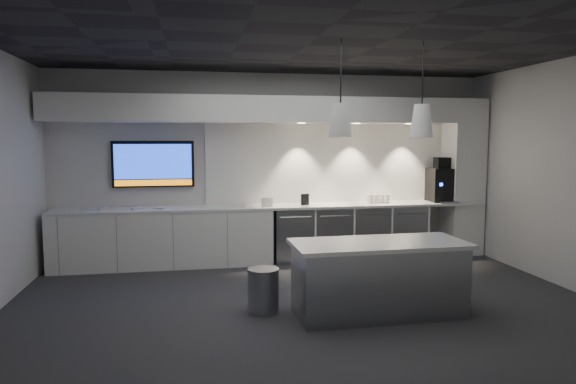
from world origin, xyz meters
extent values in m
plane|color=#2D2D2F|center=(0.00, 0.00, 0.00)|extent=(7.00, 7.00, 0.00)
plane|color=black|center=(0.00, 0.00, 3.00)|extent=(7.00, 7.00, 0.00)
plane|color=silver|center=(0.00, 2.50, 1.50)|extent=(7.00, 0.00, 7.00)
plane|color=silver|center=(0.00, -2.50, 1.50)|extent=(7.00, 0.00, 7.00)
plane|color=silver|center=(3.50, 0.00, 1.50)|extent=(0.00, 7.00, 7.00)
cube|color=silver|center=(0.00, 2.17, 0.88)|extent=(6.80, 0.65, 0.04)
cube|color=white|center=(-1.75, 2.17, 0.43)|extent=(3.30, 0.63, 0.86)
cube|color=gray|center=(0.25, 2.17, 0.42)|extent=(0.60, 0.61, 0.85)
cube|color=gray|center=(0.88, 2.17, 0.42)|extent=(0.60, 0.61, 0.85)
cube|color=gray|center=(1.51, 2.17, 0.42)|extent=(0.60, 0.61, 0.85)
cube|color=gray|center=(2.14, 2.17, 0.42)|extent=(0.60, 0.61, 0.85)
cube|color=white|center=(1.20, 2.48, 1.55)|extent=(4.60, 0.03, 1.30)
cube|color=white|center=(0.00, 2.20, 2.40)|extent=(6.90, 0.60, 0.40)
cube|color=white|center=(3.20, 2.20, 1.30)|extent=(0.55, 0.55, 2.60)
cube|color=black|center=(-1.90, 2.45, 1.56)|extent=(1.25, 0.06, 0.72)
cube|color=#1230AE|center=(-1.90, 2.42, 1.60)|extent=(1.17, 0.00, 0.54)
cube|color=orange|center=(-1.90, 2.42, 1.27)|extent=(1.17, 0.00, 0.09)
cube|color=gray|center=(0.73, -0.48, 0.39)|extent=(1.86, 0.77, 0.77)
cube|color=silver|center=(0.73, -0.48, 0.80)|extent=(1.95, 0.86, 0.05)
cylinder|color=gray|center=(-0.53, -0.18, 0.25)|extent=(0.36, 0.36, 0.50)
cube|color=black|center=(2.82, 2.20, 1.18)|extent=(0.44, 0.49, 0.56)
cube|color=black|center=(2.82, 2.20, 1.55)|extent=(0.24, 0.24, 0.18)
cube|color=gray|center=(2.82, 1.96, 0.92)|extent=(0.32, 0.22, 0.03)
cube|color=black|center=(0.45, 2.13, 0.99)|extent=(0.14, 0.06, 0.18)
cube|color=silver|center=(-0.17, 2.06, 0.97)|extent=(0.18, 0.03, 0.14)
cube|color=#BEBEBE|center=(-2.86, 2.16, 0.91)|extent=(0.19, 0.19, 0.02)
cube|color=#BEBEBE|center=(-2.60, 2.16, 0.91)|extent=(0.20, 0.20, 0.02)
cube|color=#BEBEBE|center=(-2.13, 2.16, 0.91)|extent=(0.20, 0.20, 0.02)
cube|color=#BEBEBE|center=(-1.79, 2.13, 0.91)|extent=(0.20, 0.20, 0.02)
cone|color=white|center=(0.26, -0.48, 2.15)|extent=(0.25, 0.25, 0.36)
cylinder|color=black|center=(0.26, -0.48, 2.68)|extent=(0.02, 0.02, 0.70)
cone|color=white|center=(1.19, -0.48, 2.15)|extent=(0.25, 0.25, 0.36)
cylinder|color=black|center=(1.19, -0.48, 2.68)|extent=(0.02, 0.02, 0.70)
camera|label=1|loc=(-1.28, -5.78, 1.96)|focal=32.00mm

